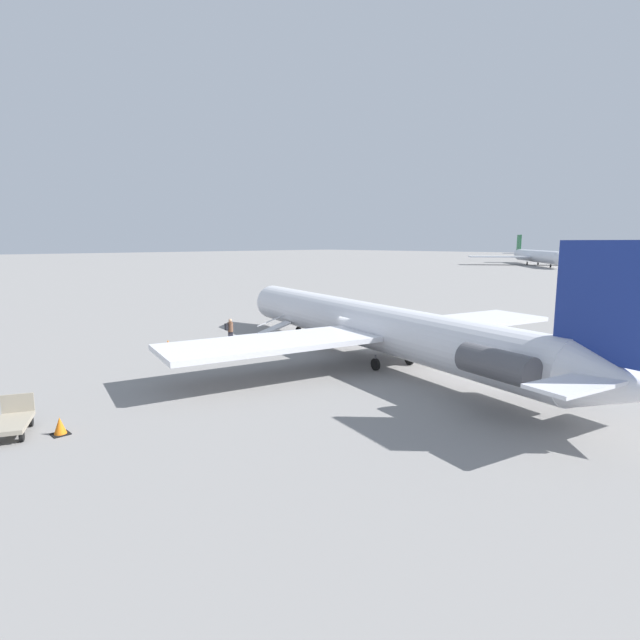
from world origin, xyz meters
name	(u,v)px	position (x,y,z in m)	size (l,w,h in m)	color
ground_plane	(365,358)	(0.00, 0.00, 0.00)	(600.00, 600.00, 0.00)	gray
airplane_main	(376,326)	(-0.95, 0.24, 2.07)	(32.00, 24.78, 6.92)	silver
airplane_far_center	(536,256)	(42.05, -127.26, 2.73)	(34.17, 41.79, 9.20)	silver
boarding_stairs	(254,337)	(8.51, 1.83, 0.38)	(1.95, 4.14, 1.71)	silver
passenger	(230,330)	(9.08, 3.38, 1.00)	(0.40, 0.56, 1.74)	#23232D
luggage_cart	(13,422)	(1.19, 18.14, 0.46)	(2.46, 1.93, 1.22)	#9E937F
traffic_cone_near_stairs	(168,345)	(10.70, 7.08, 0.27)	(0.52, 0.52, 0.58)	black
traffic_cone_near_cart	(60,426)	(-0.05, 16.95, 0.30)	(0.59, 0.59, 0.64)	black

